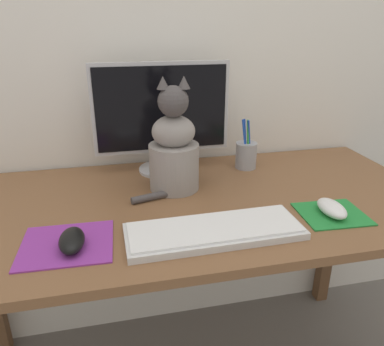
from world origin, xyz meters
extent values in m
cube|color=silver|center=(0.00, 0.38, 1.25)|extent=(7.00, 0.04, 2.50)
cube|color=brown|center=(0.00, 0.00, 0.73)|extent=(1.48, 0.69, 0.02)
cube|color=brown|center=(0.70, 0.31, 0.36)|extent=(0.05, 0.05, 0.72)
cylinder|color=#B2B2B7|center=(-0.04, 0.25, 0.75)|extent=(0.17, 0.17, 0.01)
cylinder|color=#B2B2B7|center=(-0.04, 0.25, 0.78)|extent=(0.04, 0.04, 0.06)
cube|color=#B2B2B7|center=(-0.04, 0.25, 0.96)|extent=(0.45, 0.02, 0.30)
cube|color=black|center=(-0.04, 0.24, 0.96)|extent=(0.43, 0.00, 0.27)
cube|color=silver|center=(0.02, -0.20, 0.75)|extent=(0.44, 0.16, 0.02)
cube|color=white|center=(0.02, -0.20, 0.76)|extent=(0.42, 0.14, 0.01)
cube|color=purple|center=(-0.33, -0.17, 0.75)|extent=(0.22, 0.19, 0.00)
cube|color=#238438|center=(0.36, -0.17, 0.75)|extent=(0.18, 0.16, 0.00)
ellipsoid|color=black|center=(-0.32, -0.19, 0.77)|extent=(0.06, 0.11, 0.04)
ellipsoid|color=white|center=(0.35, -0.17, 0.77)|extent=(0.06, 0.11, 0.04)
cylinder|color=gray|center=(-0.03, 0.09, 0.82)|extent=(0.17, 0.17, 0.14)
ellipsoid|color=gray|center=(-0.03, 0.09, 0.93)|extent=(0.14, 0.12, 0.10)
sphere|color=#474242|center=(-0.03, 0.08, 1.02)|extent=(0.10, 0.10, 0.09)
cone|color=#474242|center=(-0.06, 0.09, 1.07)|extent=(0.04, 0.04, 0.04)
cone|color=#474242|center=(0.00, 0.08, 1.07)|extent=(0.04, 0.04, 0.04)
cylinder|color=#474242|center=(-0.07, 0.03, 0.75)|extent=(0.20, 0.07, 0.02)
cylinder|color=#99999E|center=(0.25, 0.21, 0.79)|extent=(0.07, 0.07, 0.09)
cylinder|color=#1E47B2|center=(0.24, 0.21, 0.85)|extent=(0.01, 0.03, 0.14)
cylinder|color=#1E47B2|center=(0.25, 0.21, 0.85)|extent=(0.03, 0.02, 0.14)
cylinder|color=green|center=(0.25, 0.20, 0.85)|extent=(0.02, 0.01, 0.14)
cylinder|color=#1E47B2|center=(0.24, 0.21, 0.85)|extent=(0.02, 0.03, 0.14)
camera|label=1|loc=(-0.21, -0.96, 1.23)|focal=35.00mm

